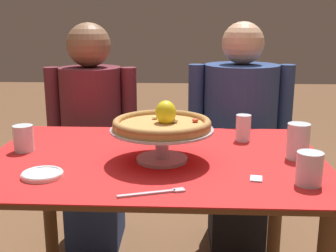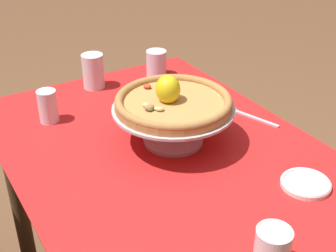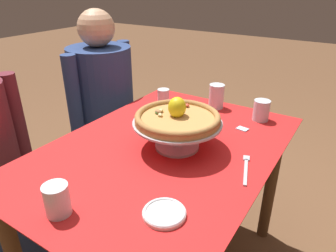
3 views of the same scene
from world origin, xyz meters
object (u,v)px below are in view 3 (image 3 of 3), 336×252
Objects in this scene: dinner_fork at (246,168)px; pizza_stand at (177,130)px; side_plate at (164,213)px; water_glass_side_left at (57,201)px; sugar_packet at (242,129)px; water_glass_back_right at (163,100)px; water_glass_front_right at (261,112)px; pizza at (177,117)px; diner_right at (104,109)px; water_glass_side_right at (216,98)px.

pizza_stand is at bearing 90.09° from dinner_fork.
side_plate is at bearing -154.11° from pizza_stand.
pizza_stand is 3.63× the size of water_glass_side_left.
side_plate is 2.57× the size of sugar_packet.
pizza_stand reaches higher than sugar_packet.
water_glass_front_right is at bearing -74.19° from water_glass_back_right.
pizza is 0.37m from sugar_packet.
water_glass_side_left is 0.31m from side_plate.
dinner_fork is 0.32m from sugar_packet.
pizza is at bearing 25.97° from side_plate.
dinner_fork is (0.00, -0.29, -0.08)m from pizza_stand.
pizza_stand is 0.86m from diner_right.
water_glass_back_right is 0.83× the size of side_plate.
diner_right is (-0.09, 0.96, -0.17)m from water_glass_front_right.
water_glass_side_right is at bearing 5.78° from pizza.
diner_right is at bearing 84.65° from water_glass_back_right.
water_glass_front_right is (0.45, -0.20, -0.09)m from pizza.
water_glass_side_right reaches higher than pizza_stand.
water_glass_side_right is 1.29× the size of water_glass_side_left.
sugar_packet is (0.30, -0.17, -0.08)m from pizza_stand.
sugar_packet is at bearing -29.15° from pizza_stand.
sugar_packet is (0.30, -0.17, -0.13)m from pizza.
pizza is 1.77× the size of dinner_fork.
side_plate is (-0.67, -0.45, -0.04)m from water_glass_back_right.
water_glass_side_right is at bearing 15.05° from side_plate.
pizza reaches higher than dinner_fork.
diner_right reaches higher than water_glass_front_right.
side_plate is at bearing -127.69° from diner_right.
sugar_packet is at bearing -29.43° from pizza.
water_glass_front_right is 0.78× the size of side_plate.
sugar_packet is (-0.18, -0.22, -0.05)m from water_glass_side_right.
water_glass_front_right is at bearing -84.68° from diner_right.
water_glass_side_right is 0.11× the size of diner_right.
water_glass_front_right is 0.49m from water_glass_back_right.
water_glass_side_left is at bearing 163.25° from water_glass_front_right.
side_plate is at bearing -164.95° from water_glass_side_right.
pizza is 2.65× the size of water_glass_side_right.
side_plate is at bearing -154.03° from pizza.
pizza is 3.35× the size of water_glass_front_right.
water_glass_side_left is at bearing 120.91° from side_plate.
water_glass_back_right is 0.52m from diner_right.
water_glass_front_right is at bearing -24.51° from pizza.
dinner_fork is (-0.00, -0.29, -0.13)m from pizza.
diner_right reaches higher than pizza_stand.
pizza is 0.50m from water_glass_front_right.
pizza_stand is 0.35m from sugar_packet.
sugar_packet is at bearing 22.60° from dinner_fork.
water_glass_side_right is 0.28m from water_glass_back_right.
water_glass_front_right is 0.16m from sugar_packet.
water_glass_front_right is 0.08× the size of diner_right.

